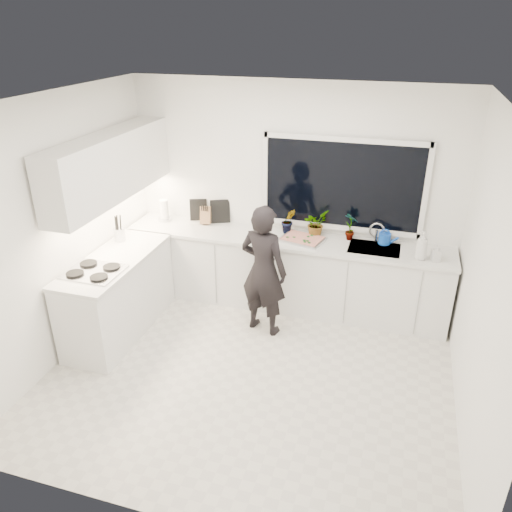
% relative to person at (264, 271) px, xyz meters
% --- Properties ---
extents(floor, '(4.00, 3.50, 0.02)m').
position_rel_person_xyz_m(floor, '(0.09, -0.83, -0.78)').
color(floor, beige).
rests_on(floor, ground).
extents(wall_back, '(4.00, 0.02, 2.70)m').
position_rel_person_xyz_m(wall_back, '(0.09, 0.93, 0.58)').
color(wall_back, white).
rests_on(wall_back, ground).
extents(wall_left, '(0.02, 3.50, 2.70)m').
position_rel_person_xyz_m(wall_left, '(-1.92, -0.83, 0.58)').
color(wall_left, white).
rests_on(wall_left, ground).
extents(wall_right, '(0.02, 3.50, 2.70)m').
position_rel_person_xyz_m(wall_right, '(2.10, -0.83, 0.58)').
color(wall_right, white).
rests_on(wall_right, ground).
extents(ceiling, '(4.00, 3.50, 0.02)m').
position_rel_person_xyz_m(ceiling, '(0.09, -0.83, 1.94)').
color(ceiling, white).
rests_on(ceiling, wall_back).
extents(window, '(1.80, 0.02, 1.00)m').
position_rel_person_xyz_m(window, '(0.69, 0.90, 0.78)').
color(window, black).
rests_on(window, wall_back).
extents(base_cabinets_back, '(3.92, 0.58, 0.88)m').
position_rel_person_xyz_m(base_cabinets_back, '(0.09, 0.62, -0.33)').
color(base_cabinets_back, white).
rests_on(base_cabinets_back, floor).
extents(base_cabinets_left, '(0.58, 1.60, 0.88)m').
position_rel_person_xyz_m(base_cabinets_left, '(-1.58, -0.48, -0.33)').
color(base_cabinets_left, white).
rests_on(base_cabinets_left, floor).
extents(countertop_back, '(3.94, 0.62, 0.04)m').
position_rel_person_xyz_m(countertop_back, '(0.09, 0.61, 0.13)').
color(countertop_back, silver).
rests_on(countertop_back, base_cabinets_back).
extents(countertop_left, '(0.62, 1.60, 0.04)m').
position_rel_person_xyz_m(countertop_left, '(-1.58, -0.48, 0.13)').
color(countertop_left, silver).
rests_on(countertop_left, base_cabinets_left).
extents(upper_cabinets, '(0.34, 2.10, 0.70)m').
position_rel_person_xyz_m(upper_cabinets, '(-1.70, -0.13, 1.08)').
color(upper_cabinets, white).
rests_on(upper_cabinets, wall_left).
extents(sink, '(0.58, 0.42, 0.14)m').
position_rel_person_xyz_m(sink, '(1.14, 0.62, 0.10)').
color(sink, silver).
rests_on(sink, countertop_back).
extents(faucet, '(0.03, 0.03, 0.22)m').
position_rel_person_xyz_m(faucet, '(1.14, 0.82, 0.26)').
color(faucet, silver).
rests_on(faucet, countertop_back).
extents(stovetop, '(0.56, 0.48, 0.03)m').
position_rel_person_xyz_m(stovetop, '(-1.60, -0.83, 0.17)').
color(stovetop, black).
rests_on(stovetop, countertop_left).
extents(person, '(0.63, 0.49, 1.54)m').
position_rel_person_xyz_m(person, '(0.00, 0.00, 0.00)').
color(person, black).
rests_on(person, floor).
extents(pizza_tray, '(0.56, 0.47, 0.03)m').
position_rel_person_xyz_m(pizza_tray, '(0.31, 0.59, 0.17)').
color(pizza_tray, silver).
rests_on(pizza_tray, countertop_back).
extents(pizza, '(0.51, 0.41, 0.01)m').
position_rel_person_xyz_m(pizza, '(0.31, 0.59, 0.18)').
color(pizza, '#BA3118').
rests_on(pizza, pizza_tray).
extents(watering_can, '(0.17, 0.17, 0.13)m').
position_rel_person_xyz_m(watering_can, '(1.24, 0.78, 0.22)').
color(watering_can, blue).
rests_on(watering_can, countertop_back).
extents(paper_towel_roll, '(0.11, 0.11, 0.26)m').
position_rel_person_xyz_m(paper_towel_roll, '(-1.54, 0.72, 0.28)').
color(paper_towel_roll, white).
rests_on(paper_towel_roll, countertop_back).
extents(knife_block, '(0.15, 0.12, 0.22)m').
position_rel_person_xyz_m(knife_block, '(-0.98, 0.76, 0.26)').
color(knife_block, '#997747').
rests_on(knife_block, countertop_back).
extents(utensil_crock, '(0.15, 0.15, 0.16)m').
position_rel_person_xyz_m(utensil_crock, '(-1.76, -0.03, 0.23)').
color(utensil_crock, silver).
rests_on(utensil_crock, countertop_left).
extents(picture_frame_large, '(0.21, 0.09, 0.28)m').
position_rel_person_xyz_m(picture_frame_large, '(-1.13, 0.86, 0.29)').
color(picture_frame_large, black).
rests_on(picture_frame_large, countertop_back).
extents(picture_frame_small, '(0.24, 0.12, 0.30)m').
position_rel_person_xyz_m(picture_frame_small, '(-0.83, 0.86, 0.30)').
color(picture_frame_small, black).
rests_on(picture_frame_small, countertop_back).
extents(herb_plants, '(0.97, 0.35, 0.34)m').
position_rel_person_xyz_m(herb_plants, '(0.44, 0.78, 0.31)').
color(herb_plants, '#26662D').
rests_on(herb_plants, countertop_back).
extents(soap_bottles, '(0.30, 0.18, 0.33)m').
position_rel_person_xyz_m(soap_bottles, '(1.68, 0.47, 0.30)').
color(soap_bottles, '#D8BF66').
rests_on(soap_bottles, countertop_back).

